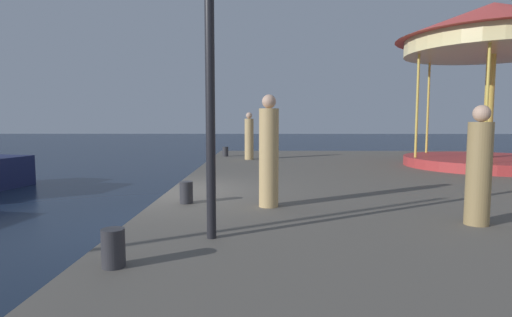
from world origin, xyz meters
name	(u,v)px	position (x,y,z in m)	size (l,w,h in m)	color
ground_plane	(169,228)	(0.00, 0.00, 0.00)	(120.00, 120.00, 0.00)	#162338
quay_dock	(468,210)	(6.37, 0.00, 0.40)	(12.75, 23.07, 0.80)	#5B564F
carousel	(492,46)	(9.30, 4.74, 4.66)	(5.88, 5.88, 5.19)	#B23333
bollard_north	(225,152)	(0.50, 8.40, 1.00)	(0.24, 0.24, 0.40)	#2D2D33
bollard_south	(113,248)	(0.46, -4.52, 1.00)	(0.24, 0.24, 0.40)	#2D2D33
bollard_center	(186,192)	(0.62, -1.26, 1.00)	(0.24, 0.24, 0.40)	#2D2D33
person_mid_promenade	(249,137)	(1.52, 7.10, 1.64)	(0.34, 0.34, 1.80)	tan
person_near_carousel	(269,154)	(2.12, -1.52, 1.72)	(0.34, 0.34, 1.95)	tan
person_by_the_water	(479,169)	(5.11, -2.73, 1.61)	(0.34, 0.34, 1.72)	#937A4C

